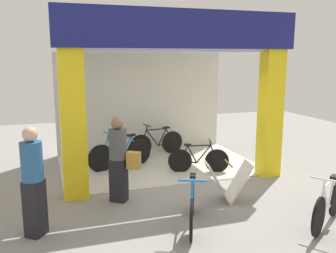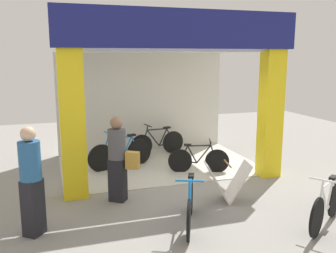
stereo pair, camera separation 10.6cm
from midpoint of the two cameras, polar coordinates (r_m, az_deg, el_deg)
The scene contains 10 objects.
ground_plane at distance 8.19m, azimuth 1.48°, elevation -8.96°, with size 17.72×17.72×0.00m, color gray.
shop_facade at distance 9.26m, azimuth -1.86°, elevation 5.69°, with size 5.06×3.59×3.67m.
bicycle_inside_0 at distance 9.33m, azimuth -7.60°, elevation -4.14°, with size 1.67×0.57×0.95m.
bicycle_inside_1 at distance 8.96m, azimuth 4.32°, elevation -5.08°, with size 1.40×0.53×0.80m.
bicycle_inside_2 at distance 10.46m, azimuth -1.99°, elevation -2.52°, with size 1.62×0.45×0.90m.
bicycle_parked_0 at distance 6.25m, azimuth 3.22°, elevation -11.92°, with size 0.69×1.51×0.89m.
bicycle_parked_1 at distance 6.77m, azimuth 22.82°, elevation -10.97°, with size 1.36×0.93×0.88m.
sandwich_board_sign at distance 7.33m, azimuth 8.76°, elevation -8.35°, with size 0.94×0.67×0.77m.
pedestrian_0 at distance 7.15m, azimuth -7.88°, elevation -4.83°, with size 0.64×0.54×1.65m.
pedestrian_1 at distance 6.11m, azimuth -20.43°, elevation -7.75°, with size 0.46×0.46×1.73m.
Camera 1 is at (-2.70, -7.22, 2.77)m, focal length 39.80 mm.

